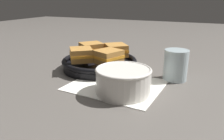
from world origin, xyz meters
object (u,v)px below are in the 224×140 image
(soup_bowl, at_px, (123,79))
(sandwich_near_left, at_px, (91,49))
(sandwich_far_left, at_px, (108,57))
(drinking_glass, at_px, (176,65))
(sandwich_far_right, at_px, (116,50))
(spoon, at_px, (132,81))
(sandwich_near_right, at_px, (81,55))
(skillet, at_px, (99,63))

(soup_bowl, relative_size, sandwich_near_left, 1.36)
(sandwich_far_left, bearing_deg, drinking_glass, 11.22)
(sandwich_far_right, height_order, drinking_glass, drinking_glass)
(sandwich_near_left, height_order, sandwich_far_right, same)
(sandwich_far_right, bearing_deg, soup_bowl, -61.78)
(spoon, distance_m, sandwich_near_left, 0.26)
(sandwich_far_left, distance_m, drinking_glass, 0.23)
(sandwich_near_right, bearing_deg, sandwich_far_left, 8.79)
(skillet, relative_size, sandwich_far_right, 3.03)
(spoon, distance_m, drinking_glass, 0.15)
(skillet, height_order, sandwich_near_left, sandwich_near_left)
(skillet, bearing_deg, sandwich_far_right, 52.09)
(sandwich_near_right, relative_size, sandwich_far_left, 1.06)
(drinking_glass, bearing_deg, soup_bowl, -123.01)
(sandwich_near_left, height_order, sandwich_far_left, same)
(drinking_glass, bearing_deg, sandwich_far_right, 166.56)
(spoon, bearing_deg, sandwich_near_right, 139.04)
(soup_bowl, height_order, skillet, soup_bowl)
(soup_bowl, bearing_deg, sandwich_far_right, 118.22)
(soup_bowl, xyz_separation_m, sandwich_near_right, (-0.21, 0.12, 0.02))
(skillet, xyz_separation_m, sandwich_near_right, (-0.04, -0.06, 0.04))
(sandwich_near_right, distance_m, drinking_glass, 0.33)
(soup_bowl, distance_m, spoon, 0.09)
(spoon, height_order, drinking_glass, drinking_glass)
(spoon, bearing_deg, skillet, 118.83)
(soup_bowl, relative_size, sandwich_far_left, 1.44)
(soup_bowl, height_order, sandwich_near_left, sandwich_near_left)
(soup_bowl, relative_size, drinking_glass, 1.56)
(soup_bowl, relative_size, sandwich_far_right, 1.36)
(sandwich_far_right, bearing_deg, sandwich_near_left, -171.21)
(skillet, height_order, sandwich_far_right, sandwich_far_right)
(sandwich_near_right, bearing_deg, spoon, -8.98)
(sandwich_near_left, distance_m, sandwich_far_right, 0.10)
(spoon, bearing_deg, sandwich_near_left, 116.96)
(sandwich_near_right, height_order, sandwich_far_left, same)
(spoon, relative_size, skillet, 0.41)
(sandwich_near_left, xyz_separation_m, sandwich_near_right, (0.02, -0.10, 0.00))
(sandwich_near_left, relative_size, drinking_glass, 1.14)
(sandwich_near_left, relative_size, sandwich_near_right, 1.00)
(skillet, height_order, sandwich_far_left, sandwich_far_left)
(sandwich_far_right, xyz_separation_m, drinking_glass, (0.24, -0.06, -0.01))
(skillet, height_order, drinking_glass, drinking_glass)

